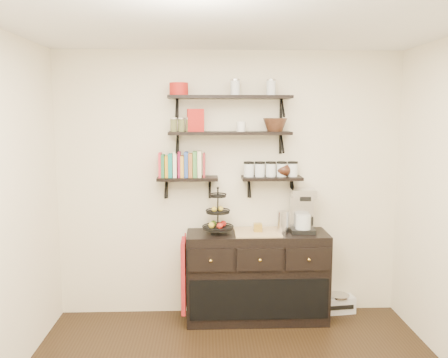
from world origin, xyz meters
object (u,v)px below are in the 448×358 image
fruit_stand (218,218)px  radio (339,304)px  coffee_maker (302,211)px  sideboard (257,276)px

fruit_stand → radio: (1.27, 0.13, -0.96)m
coffee_maker → radio: 1.11m
coffee_maker → fruit_stand: bearing=-175.7°
fruit_stand → coffee_maker: 0.84m
sideboard → fruit_stand: fruit_stand is taller
fruit_stand → radio: size_ratio=1.31×
sideboard → fruit_stand: bearing=179.6°
sideboard → fruit_stand: 0.72m
sideboard → coffee_maker: size_ratio=3.18×
coffee_maker → radio: size_ratio=1.29×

